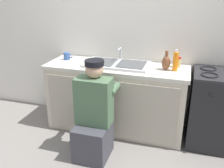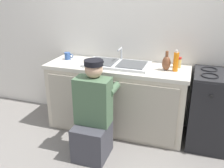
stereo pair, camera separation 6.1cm
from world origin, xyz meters
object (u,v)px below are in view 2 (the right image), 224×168
(stove_range, at_px, (216,110))
(plumber_person, at_px, (93,118))
(condiment_jar, at_px, (178,62))
(soap_bottle_orange, at_px, (176,62))
(coffee_mug, at_px, (68,56))
(sink_double_basin, at_px, (117,64))
(vase_decorative, at_px, (166,63))

(stove_range, xyz_separation_m, plumber_person, (-1.29, -0.65, 0.01))
(stove_range, bearing_deg, condiment_jar, 163.21)
(plumber_person, xyz_separation_m, soap_bottle_orange, (0.78, 0.65, 0.54))
(soap_bottle_orange, bearing_deg, coffee_mug, 177.78)
(sink_double_basin, relative_size, soap_bottle_orange, 3.20)
(stove_range, xyz_separation_m, soap_bottle_orange, (-0.51, -0.00, 0.54))
(stove_range, height_order, coffee_mug, coffee_mug)
(plumber_person, height_order, coffee_mug, plumber_person)
(coffee_mug, bearing_deg, soap_bottle_orange, -2.22)
(sink_double_basin, distance_m, vase_decorative, 0.61)
(condiment_jar, bearing_deg, coffee_mug, -176.30)
(sink_double_basin, xyz_separation_m, stove_range, (1.22, -0.00, -0.45))
(stove_range, distance_m, vase_decorative, 0.81)
(stove_range, xyz_separation_m, condiment_jar, (-0.49, 0.15, 0.49))
(condiment_jar, bearing_deg, stove_range, -16.79)
(vase_decorative, xyz_separation_m, condiment_jar, (0.13, 0.15, -0.03))
(sink_double_basin, distance_m, condiment_jar, 0.75)
(sink_double_basin, bearing_deg, stove_range, -0.10)
(coffee_mug, xyz_separation_m, soap_bottle_orange, (1.42, -0.06, 0.07))
(stove_range, distance_m, soap_bottle_orange, 0.75)
(plumber_person, distance_m, coffee_mug, 1.06)
(sink_double_basin, xyz_separation_m, coffee_mug, (-0.71, 0.05, 0.03))
(stove_range, xyz_separation_m, vase_decorative, (-0.62, -0.00, 0.52))
(sink_double_basin, height_order, vase_decorative, vase_decorative)
(coffee_mug, bearing_deg, stove_range, -1.62)
(soap_bottle_orange, height_order, condiment_jar, soap_bottle_orange)
(plumber_person, bearing_deg, sink_double_basin, 83.71)
(sink_double_basin, height_order, stove_range, sink_double_basin)
(coffee_mug, distance_m, soap_bottle_orange, 1.43)
(sink_double_basin, bearing_deg, coffee_mug, 175.79)
(plumber_person, distance_m, vase_decorative, 1.06)
(stove_range, distance_m, plumber_person, 1.44)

